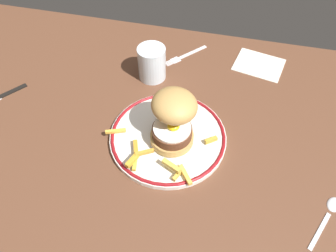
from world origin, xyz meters
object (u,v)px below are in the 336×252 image
(dinner_plate, at_px, (168,136))
(fork, at_px, (185,55))
(spoon, at_px, (332,209))
(water_glass, at_px, (152,65))
(napkin, at_px, (259,64))
(burger, at_px, (174,117))

(dinner_plate, bearing_deg, fork, 93.93)
(spoon, bearing_deg, water_glass, 146.32)
(water_glass, xyz_separation_m, spoon, (0.44, -0.29, -0.04))
(dinner_plate, xyz_separation_m, fork, (-0.02, 0.30, -0.01))
(water_glass, distance_m, fork, 0.13)
(spoon, height_order, napkin, spoon)
(fork, distance_m, napkin, 0.21)
(burger, distance_m, spoon, 0.36)
(dinner_plate, bearing_deg, spoon, -15.44)
(napkin, bearing_deg, fork, -177.66)
(water_glass, bearing_deg, fork, 56.59)
(dinner_plate, relative_size, fork, 2.28)
(fork, bearing_deg, water_glass, -123.41)
(fork, relative_size, napkin, 0.90)
(fork, bearing_deg, dinner_plate, -86.07)
(dinner_plate, xyz_separation_m, napkin, (0.19, 0.31, -0.01))
(water_glass, height_order, fork, water_glass)
(burger, xyz_separation_m, water_glass, (-0.10, 0.19, -0.04))
(dinner_plate, distance_m, napkin, 0.36)
(burger, xyz_separation_m, napkin, (0.18, 0.31, -0.07))
(napkin, bearing_deg, dinner_plate, -121.31)
(fork, height_order, spoon, spoon)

